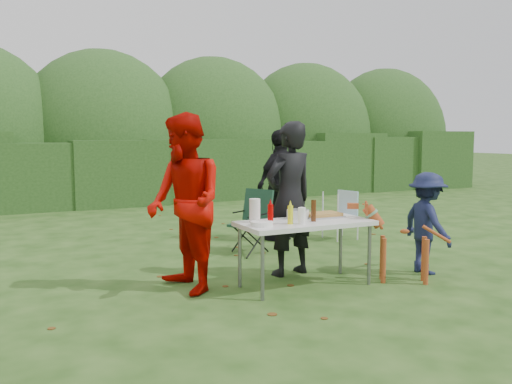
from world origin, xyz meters
name	(u,v)px	position (x,y,z in m)	size (l,w,h in m)	color
ground	(266,284)	(0.00, 0.00, 0.00)	(80.00, 80.00, 0.00)	#1E4211
hedge_row	(117,170)	(0.00, 8.00, 0.85)	(22.00, 1.40, 1.70)	#23471C
shrub_backdrop	(103,139)	(0.00, 9.60, 1.60)	(20.00, 2.60, 3.20)	#3D6628
folding_table	(305,226)	(0.35, -0.27, 0.69)	(1.50, 0.70, 0.74)	silver
person_cook	(289,199)	(0.44, 0.26, 0.93)	(0.68, 0.45, 1.86)	black
person_red_jacket	(185,203)	(-0.93, 0.12, 0.97)	(0.94, 0.73, 1.94)	#B70700
person_black_puffy	(281,185)	(1.42, 2.22, 0.90)	(1.05, 0.44, 1.79)	black
child	(427,223)	(1.98, -0.44, 0.62)	(0.81, 0.46, 1.25)	#151B3E
dog	(404,244)	(1.47, -0.63, 0.45)	(0.95, 0.38, 0.90)	#A44620
camping_chair	(250,221)	(0.57, 1.61, 0.46)	(0.57, 0.57, 0.91)	#1A3C2A
lawn_chair	(340,215)	(2.33, 1.88, 0.39)	(0.47, 0.47, 0.79)	#4CA6D3
food_tray	(323,216)	(0.68, -0.12, 0.75)	(0.45, 0.30, 0.02)	#B7B7BA
focaccia_bread	(323,214)	(0.68, -0.12, 0.78)	(0.40, 0.26, 0.04)	#B48640
mustard_bottle	(290,215)	(0.10, -0.37, 0.84)	(0.06, 0.06, 0.20)	yellow
ketchup_bottle	(270,215)	(-0.12, -0.32, 0.85)	(0.06, 0.06, 0.22)	#AA0001
beer_bottle	(314,211)	(0.42, -0.33, 0.86)	(0.06, 0.06, 0.24)	#47230F
paper_towel_roll	(255,211)	(-0.19, -0.09, 0.87)	(0.12, 0.12, 0.26)	white
cup_stack	(302,216)	(0.21, -0.42, 0.83)	(0.08, 0.08, 0.18)	white
pasta_bowl	(298,214)	(0.38, -0.05, 0.79)	(0.26, 0.26, 0.10)	silver
plate_stack	(262,224)	(-0.24, -0.35, 0.77)	(0.24, 0.24, 0.05)	white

